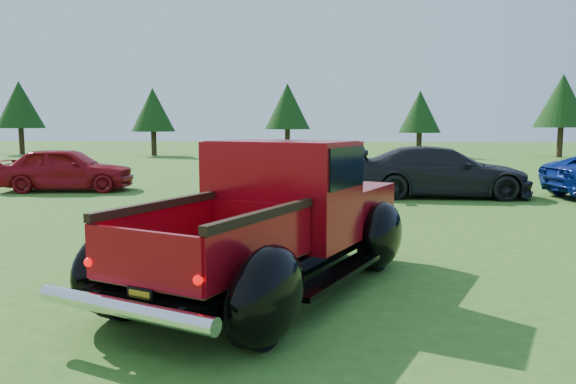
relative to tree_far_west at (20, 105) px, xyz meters
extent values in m
plane|color=#31661D|center=(22.00, -30.00, -3.52)|extent=(120.00, 120.00, 0.00)
cylinder|color=#332114|center=(0.00, 0.00, -2.58)|extent=(0.36, 0.36, 1.87)
cone|color=black|center=(0.00, 0.00, 0.02)|extent=(3.33, 3.33, 3.33)
cylinder|color=#332114|center=(10.00, -1.00, -2.69)|extent=(0.36, 0.36, 1.66)
cone|color=black|center=(10.00, -1.00, -0.39)|extent=(2.94, 2.94, 2.94)
cylinder|color=#332114|center=(19.00, 1.00, -2.62)|extent=(0.36, 0.36, 1.80)
cone|color=black|center=(19.00, 1.00, -0.12)|extent=(3.20, 3.20, 3.20)
cylinder|color=#332114|center=(28.00, 0.00, -2.73)|extent=(0.36, 0.36, 1.58)
cone|color=black|center=(28.00, 0.00, -0.53)|extent=(2.82, 2.82, 2.82)
cylinder|color=#332114|center=(37.00, -0.50, -2.55)|extent=(0.36, 0.36, 1.94)
cone|color=black|center=(37.00, -0.50, 0.15)|extent=(3.46, 3.46, 3.46)
cylinder|color=black|center=(19.86, -32.54, -3.09)|extent=(0.57, 0.88, 0.85)
cylinder|color=black|center=(21.52, -33.27, -3.09)|extent=(0.57, 0.88, 0.85)
cylinder|color=black|center=(21.22, -29.42, -3.09)|extent=(0.57, 0.88, 0.85)
cylinder|color=black|center=(22.88, -30.15, -3.09)|extent=(0.57, 0.88, 0.85)
cube|color=black|center=(21.39, -31.30, -3.04)|extent=(3.36, 5.18, 0.21)
cube|color=maroon|center=(22.09, -29.69, -2.60)|extent=(2.29, 2.18, 0.66)
cube|color=silver|center=(22.42, -28.94, -2.62)|extent=(1.59, 0.74, 0.53)
cube|color=maroon|center=(21.54, -30.95, -2.24)|extent=(2.22, 1.88, 1.38)
cube|color=black|center=(21.54, -30.95, -1.87)|extent=(2.22, 1.80, 0.53)
cube|color=maroon|center=(21.54, -30.95, -1.58)|extent=(2.10, 1.75, 0.09)
cube|color=brown|center=(20.86, -32.51, -2.86)|extent=(2.17, 2.52, 0.05)
cube|color=maroon|center=(20.20, -32.23, -2.58)|extent=(0.90, 1.97, 0.55)
cube|color=maroon|center=(21.52, -32.80, -2.58)|extent=(0.90, 1.97, 0.55)
cube|color=maroon|center=(21.28, -31.54, -2.58)|extent=(1.34, 0.62, 0.55)
cube|color=maroon|center=(20.43, -33.49, -2.58)|extent=(1.34, 0.63, 0.55)
cube|color=black|center=(20.20, -32.23, -2.25)|extent=(0.94, 1.99, 0.10)
cube|color=black|center=(21.52, -32.80, -2.25)|extent=(0.94, 1.99, 0.10)
ellipsoid|color=black|center=(19.76, -32.50, -2.97)|extent=(0.90, 1.23, 0.94)
ellipsoid|color=black|center=(21.61, -33.31, -2.97)|extent=(0.90, 1.23, 0.94)
ellipsoid|color=black|center=(21.12, -29.38, -2.97)|extent=(0.90, 1.23, 0.94)
ellipsoid|color=black|center=(22.97, -30.19, -2.97)|extent=(0.90, 1.23, 0.94)
cube|color=black|center=(20.44, -30.94, -3.17)|extent=(1.20, 2.18, 0.06)
cube|color=black|center=(22.29, -31.75, -3.17)|extent=(1.20, 2.18, 0.06)
cylinder|color=silver|center=(20.33, -33.73, -2.99)|extent=(1.97, 0.98, 0.17)
cube|color=black|center=(20.42, -33.53, -2.93)|extent=(0.30, 0.14, 0.16)
cube|color=gold|center=(20.41, -33.54, -2.93)|extent=(0.24, 0.11, 0.11)
sphere|color=#CC0505|center=(19.80, -33.25, -2.69)|extent=(0.10, 0.10, 0.10)
sphere|color=#CC0505|center=(21.04, -33.79, -2.69)|extent=(0.10, 0.10, 0.10)
imported|color=maroon|center=(13.50, -20.83, -2.80)|extent=(4.43, 2.24, 1.45)
imported|color=orange|center=(20.50, -20.74, -2.89)|extent=(3.86, 1.42, 1.26)
imported|color=black|center=(25.50, -21.34, -2.76)|extent=(5.23, 2.14, 1.52)
camera|label=1|loc=(22.23, -38.56, -1.30)|focal=35.00mm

